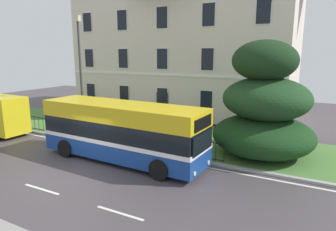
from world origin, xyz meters
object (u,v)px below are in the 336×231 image
object	(u,v)px
georgian_townhouse	(186,44)
litter_bin	(160,136)
street_lamp_post	(80,70)
evergreen_tree	(264,110)
single_decker_bus	(122,131)

from	to	relation	value
georgian_townhouse	litter_bin	bearing A→B (deg)	-72.60
street_lamp_post	litter_bin	distance (m)	6.91
georgian_townhouse	evergreen_tree	xyz separation A→B (m)	(9.12, -9.85, -3.77)
evergreen_tree	litter_bin	world-z (taller)	evergreen_tree
evergreen_tree	street_lamp_post	xyz separation A→B (m)	(-11.40, -1.62, 1.92)
georgian_townhouse	evergreen_tree	size ratio (longest dim) A/B	3.21
street_lamp_post	litter_bin	bearing A→B (deg)	2.79
georgian_townhouse	litter_bin	world-z (taller)	georgian_townhouse
georgian_townhouse	single_decker_bus	bearing A→B (deg)	-78.67
evergreen_tree	single_decker_bus	bearing A→B (deg)	-146.74
litter_bin	street_lamp_post	bearing A→B (deg)	-177.21
single_decker_bus	street_lamp_post	size ratio (longest dim) A/B	1.19
evergreen_tree	litter_bin	xyz separation A→B (m)	(-5.62, -1.34, -1.86)
evergreen_tree	street_lamp_post	bearing A→B (deg)	-171.92
street_lamp_post	evergreen_tree	bearing A→B (deg)	8.08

